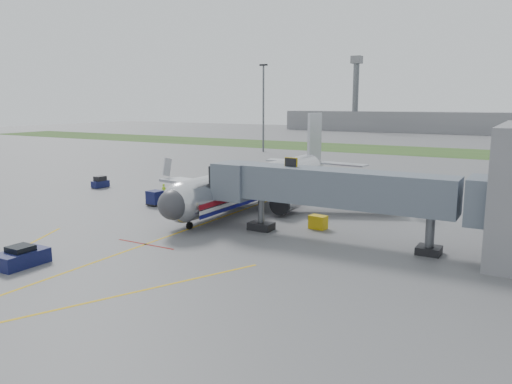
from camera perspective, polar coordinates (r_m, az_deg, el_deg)
The scene contains 16 objects.
ground at distance 45.66m, azimuth -9.13°, elevation -4.70°, with size 400.00×400.00×0.00m, color #565659.
grass_strip at distance 127.78m, azimuth 17.22°, elevation 4.53°, with size 300.00×25.00×0.01m, color #2D4C1E.
apron_markings at distance 40.42m, azimuth -15.78°, elevation -6.93°, with size 21.52×50.00×0.01m.
airliner at distance 57.47m, azimuth 0.40°, elevation 1.20°, with size 32.10×35.67×10.25m.
jet_bridge at distance 42.56m, azimuth 8.68°, elevation 0.38°, with size 25.30×4.00×6.90m.
light_mast_left at distance 119.19m, azimuth 0.85°, elevation 9.80°, with size 2.00×0.44×20.40m.
distant_terminal at distance 207.78m, azimuth 19.57°, elevation 7.53°, with size 120.00×14.00×8.00m, color slate.
control_tower at distance 210.49m, azimuth 11.33°, elevation 11.57°, with size 4.00×4.00×30.00m.
pushback_tug at distance 40.10m, azimuth -25.25°, elevation -6.77°, with size 2.19×3.55×1.47m.
baggage_tug at distance 72.29m, azimuth -17.37°, elevation 1.04°, with size 1.38×2.38×1.60m.
baggage_cart_a at distance 58.17m, azimuth -11.46°, elevation -0.67°, with size 1.74×1.74×1.71m.
baggage_cart_b at distance 57.98m, azimuth -7.01°, elevation -0.50°, with size 1.84×1.84×1.86m.
baggage_cart_c at distance 53.67m, azimuth -7.52°, elevation -1.39°, with size 2.03×2.03×1.83m.
belt_loader at distance 58.18m, azimuth -3.12°, elevation -0.82°, with size 2.45×4.52×2.14m.
ground_power_cart at distance 46.96m, azimuth 7.11°, elevation -3.45°, with size 1.69×1.24×1.26m.
ramp_worker at distance 62.57m, azimuth -10.50°, elevation 0.12°, with size 0.64×0.42×1.75m, color #ABE81B.
Camera 1 is at (28.00, -34.13, 11.65)m, focal length 35.00 mm.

